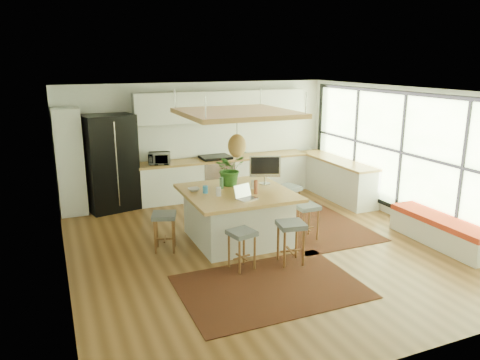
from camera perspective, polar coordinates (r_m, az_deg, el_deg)
name	(u,v)px	position (r m, az deg, el deg)	size (l,w,h in m)	color
floor	(261,245)	(8.25, 2.66, -8.09)	(7.00, 7.00, 0.00)	#553518
ceiling	(263,91)	(7.62, 2.90, 10.97)	(7.00, 7.00, 0.00)	white
wall_back	(199,140)	(11.02, -5.15, 5.02)	(6.50, 6.50, 0.00)	silver
wall_front	(409,246)	(5.06, 20.35, -7.67)	(6.50, 6.50, 0.00)	silver
wall_left	(59,192)	(7.09, -21.63, -1.43)	(7.00, 7.00, 0.00)	silver
wall_right	(410,156)	(9.66, 20.45, 2.77)	(7.00, 7.00, 0.00)	silver
window_wall	(409,154)	(9.63, 20.35, 3.05)	(0.10, 6.20, 2.60)	black
pantry	(70,162)	(10.25, -20.45, 2.12)	(0.55, 0.60, 2.25)	silver
back_counter_base	(225,177)	(11.09, -1.83, 0.33)	(4.20, 0.60, 0.88)	silver
back_counter_top	(225,159)	(10.99, -1.85, 2.65)	(4.24, 0.64, 0.05)	olive
backsplash	(221,138)	(11.18, -2.42, 5.20)	(4.20, 0.02, 0.80)	white
upper_cabinets	(223,106)	(10.93, -2.17, 9.22)	(4.20, 0.34, 0.70)	silver
range	(216,176)	(10.99, -3.04, 0.50)	(0.76, 0.62, 1.00)	#A5A5AA
right_counter_base	(336,179)	(11.17, 11.87, 0.12)	(0.60, 2.50, 0.88)	silver
right_counter_top	(337,160)	(11.07, 12.00, 2.42)	(0.64, 2.54, 0.05)	olive
window_bench	(440,231)	(8.93, 23.65, -5.84)	(0.52, 2.00, 0.50)	silver
ceiling_panel	(237,129)	(7.93, -0.39, 6.41)	(1.86, 1.86, 0.80)	olive
rug_near	(270,287)	(6.84, 3.80, -13.11)	(2.60, 1.80, 0.01)	black
rug_right	(312,225)	(9.31, 8.91, -5.52)	(1.80, 2.60, 0.01)	black
fridge	(110,168)	(10.34, -15.88, 1.46)	(1.04, 0.81, 2.09)	black
island	(237,216)	(8.31, -0.36, -4.47)	(1.85, 1.85, 0.93)	olive
stool_near_left	(242,248)	(7.22, 0.22, -8.45)	(0.38, 0.38, 0.64)	#4E5357
stool_near_right	(291,243)	(7.46, 6.33, -7.78)	(0.42, 0.42, 0.70)	#4E5357
stool_right_front	(306,221)	(8.47, 8.28, -5.03)	(0.39, 0.39, 0.66)	#4E5357
stool_right_back	(287,204)	(9.39, 5.94, -2.98)	(0.43, 0.43, 0.73)	#4E5357
stool_left_side	(165,231)	(8.01, -9.37, -6.26)	(0.40, 0.40, 0.67)	#4E5357
laptop	(247,192)	(7.66, 0.86, -1.54)	(0.34, 0.36, 0.25)	#A5A5AA
monitor	(265,171)	(8.59, 3.13, 1.18)	(0.59, 0.21, 0.55)	#A5A5AA
microwave	(159,157)	(10.44, -10.02, 2.84)	(0.48, 0.27, 0.32)	#A5A5AA
island_plant	(230,172)	(8.51, -1.28, 1.00)	(0.57, 0.64, 0.50)	#1E4C19
island_bowl	(194,190)	(8.21, -5.77, -1.19)	(0.21, 0.21, 0.05)	silver
island_bottle_0	(206,188)	(8.05, -4.26, -0.98)	(0.07, 0.07, 0.19)	#358BD4
island_bottle_1	(219,191)	(7.87, -2.64, -1.32)	(0.07, 0.07, 0.19)	white
island_bottle_2	(257,189)	(7.98, 2.12, -1.09)	(0.07, 0.07, 0.19)	#994C33
island_bottle_3	(254,183)	(8.32, 1.72, -0.41)	(0.07, 0.07, 0.19)	silver
island_bottle_4	(222,184)	(8.30, -2.31, -0.47)	(0.07, 0.07, 0.19)	#4E8258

